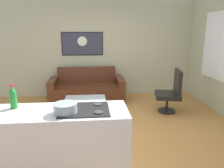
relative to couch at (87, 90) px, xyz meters
name	(u,v)px	position (x,y,z in m)	size (l,w,h in m)	color
ground	(110,132)	(0.47, -1.86, -0.32)	(6.40, 6.40, 0.04)	#AB763B
back_wall	(103,48)	(0.47, 0.56, 1.10)	(6.40, 0.05, 2.80)	#AAAC8C
couch	(87,90)	(0.00, 0.00, 0.00)	(1.97, 0.88, 0.89)	#482415
coffee_table	(85,100)	(-0.02, -1.07, 0.08)	(0.90, 0.54, 0.41)	silver
armchair	(171,92)	(1.97, -1.03, 0.20)	(0.66, 0.67, 1.01)	black
kitchen_counter	(62,145)	(-0.25, -3.13, 0.17)	(1.65, 0.64, 0.96)	silver
soda_bottle	(13,98)	(-0.83, -2.99, 0.77)	(0.09, 0.09, 0.30)	#20852E
mixing_bowl	(65,108)	(-0.17, -3.22, 0.69)	(0.28, 0.28, 0.12)	#87959B
wall_painting	(82,44)	(-0.11, 0.52, 1.22)	(1.16, 0.03, 0.65)	black
window	(220,46)	(3.06, -0.96, 1.23)	(0.03, 1.37, 1.56)	silver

